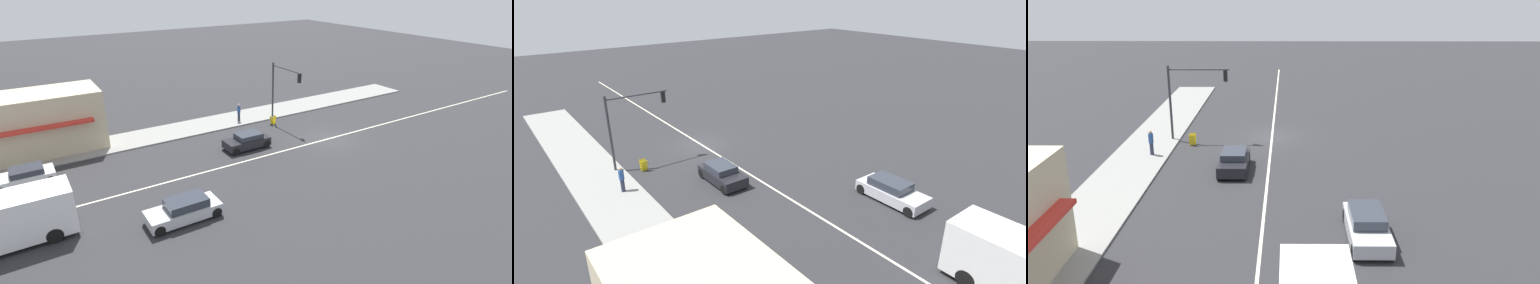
# 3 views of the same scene
# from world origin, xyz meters

# --- Properties ---
(ground_plane) EXTENTS (160.00, 160.00, 0.00)m
(ground_plane) POSITION_xyz_m (0.00, 18.00, 0.00)
(ground_plane) COLOR #2B2B2D
(sidewalk_right) EXTENTS (4.00, 73.00, 0.12)m
(sidewalk_right) POSITION_xyz_m (9.00, 18.50, 0.06)
(sidewalk_right) COLOR gray
(sidewalk_right) RESTS_ON ground
(lane_marking_center) EXTENTS (0.16, 60.00, 0.01)m
(lane_marking_center) POSITION_xyz_m (0.00, 0.00, 0.00)
(lane_marking_center) COLOR beige
(lane_marking_center) RESTS_ON ground
(building_corner_store) EXTENTS (5.42, 10.38, 4.87)m
(building_corner_store) POSITION_xyz_m (10.64, 22.31, 2.56)
(building_corner_store) COLOR #C6B793
(building_corner_store) RESTS_ON sidewalk_right
(traffic_signal_main) EXTENTS (4.59, 0.34, 5.60)m
(traffic_signal_main) POSITION_xyz_m (6.12, 0.95, 3.90)
(traffic_signal_main) COLOR #333338
(traffic_signal_main) RESTS_ON sidewalk_right
(pedestrian) EXTENTS (0.34, 0.34, 1.75)m
(pedestrian) POSITION_xyz_m (8.19, 4.59, 1.04)
(pedestrian) COLOR #282D42
(pedestrian) RESTS_ON sidewalk_right
(warning_aframe_sign) EXTENTS (0.45, 0.53, 0.84)m
(warning_aframe_sign) POSITION_xyz_m (5.82, 2.08, 0.43)
(warning_aframe_sign) COLOR yellow
(warning_aframe_sign) RESTS_ON ground
(delivery_truck) EXTENTS (2.44, 7.50, 2.87)m
(delivery_truck) POSITION_xyz_m (-2.20, 25.04, 1.47)
(delivery_truck) COLOR silver
(delivery_truck) RESTS_ON ground
(sedan_silver) EXTENTS (1.85, 4.46, 1.38)m
(sedan_silver) POSITION_xyz_m (-5.00, 15.97, 0.66)
(sedan_silver) COLOR #B7BABF
(sedan_silver) RESTS_ON ground
(van_white) EXTENTS (1.89, 3.85, 1.25)m
(van_white) POSITION_xyz_m (5.00, 23.70, 0.61)
(van_white) COLOR silver
(van_white) RESTS_ON ground
(sedan_dark) EXTENTS (1.81, 3.86, 1.30)m
(sedan_dark) POSITION_xyz_m (2.20, 7.23, 0.63)
(sedan_dark) COLOR black
(sedan_dark) RESTS_ON ground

